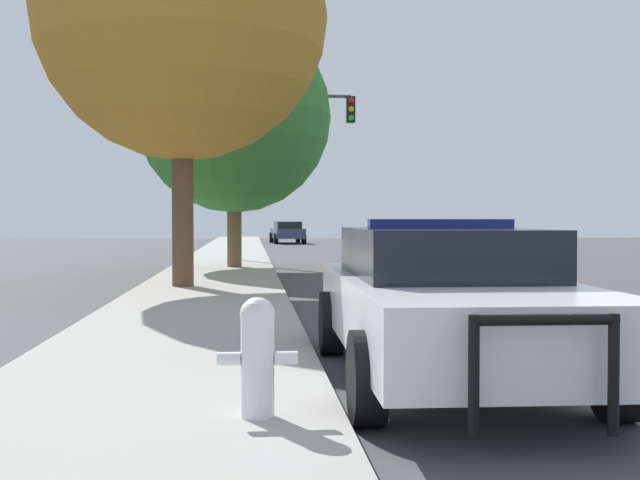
% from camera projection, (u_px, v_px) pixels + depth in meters
% --- Properties ---
extents(sidewalk_left, '(3.00, 110.00, 0.13)m').
position_uv_depth(sidewalk_left, '(159.00, 380.00, 7.21)').
color(sidewalk_left, '#A3A099').
rests_on(sidewalk_left, ground_plane).
extents(police_car, '(2.20, 5.19, 1.52)m').
position_uv_depth(police_car, '(445.00, 298.00, 7.53)').
color(police_car, white).
rests_on(police_car, ground_plane).
extents(fire_hydrant, '(0.56, 0.25, 0.84)m').
position_uv_depth(fire_hydrant, '(257.00, 353.00, 5.61)').
color(fire_hydrant, white).
rests_on(fire_hydrant, sidewalk_left).
extents(traffic_light, '(4.39, 0.35, 5.75)m').
position_uv_depth(traffic_light, '(278.00, 140.00, 27.41)').
color(traffic_light, '#424247').
rests_on(traffic_light, sidewalk_left).
extents(car_background_distant, '(2.15, 4.72, 1.34)m').
position_uv_depth(car_background_distant, '(287.00, 232.00, 49.43)').
color(car_background_distant, '#333856').
rests_on(car_background_distant, ground_plane).
extents(tree_sidewalk_mid, '(5.61, 5.61, 7.17)m').
position_uv_depth(tree_sidewalk_mid, '(234.00, 116.00, 23.06)').
color(tree_sidewalk_mid, brown).
rests_on(tree_sidewalk_mid, sidewalk_left).
extents(tree_sidewalk_near, '(5.99, 5.99, 8.58)m').
position_uv_depth(tree_sidewalk_near, '(182.00, 14.00, 16.38)').
color(tree_sidewalk_near, brown).
rests_on(tree_sidewalk_near, sidewalk_left).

